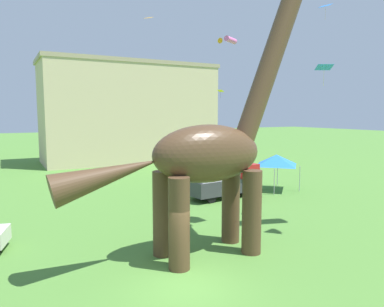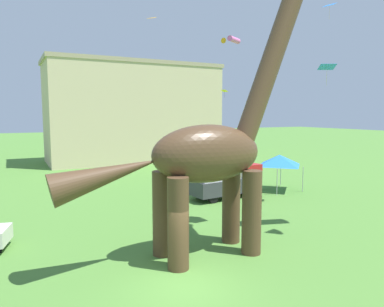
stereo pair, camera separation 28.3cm
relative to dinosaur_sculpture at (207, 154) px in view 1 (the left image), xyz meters
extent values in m
plane|color=#4C7F33|center=(-2.25, -2.30, -4.63)|extent=(240.00, 240.00, 0.00)
cylinder|color=#513823|center=(1.91, 0.85, -2.70)|extent=(0.89, 0.89, 3.85)
cylinder|color=#513823|center=(1.91, -0.85, -2.70)|extent=(0.89, 0.89, 3.85)
cylinder|color=#513823|center=(-1.78, 0.85, -2.70)|extent=(0.89, 0.89, 3.85)
cylinder|color=#513823|center=(-1.78, -0.85, -2.70)|extent=(0.89, 0.89, 3.85)
ellipsoid|color=#513823|center=(0.06, 0.00, 0.00)|extent=(5.27, 2.27, 2.60)
cylinder|color=#513823|center=(3.48, 0.00, 4.16)|extent=(3.79, 0.97, 7.51)
cone|color=#513823|center=(-4.36, 0.00, -0.59)|extent=(4.63, 1.30, 2.20)
cube|color=#38383D|center=(6.74, 9.03, -3.68)|extent=(5.80, 2.70, 1.10)
cube|color=red|center=(8.59, 9.03, -2.63)|extent=(1.99, 2.12, 1.00)
cube|color=silver|center=(5.95, 9.03, -2.28)|extent=(3.78, 2.39, 1.70)
cylinder|color=black|center=(8.75, 10.08, -4.23)|extent=(0.82, 0.35, 0.80)
cylinder|color=black|center=(8.75, 7.98, -4.23)|extent=(0.82, 0.35, 0.80)
cylinder|color=black|center=(5.06, 10.08, -4.23)|extent=(0.82, 0.35, 0.80)
cylinder|color=black|center=(5.06, 7.98, -4.23)|extent=(0.82, 0.35, 0.80)
cylinder|color=black|center=(5.90, 4.13, -4.24)|extent=(0.13, 0.13, 0.79)
cylinder|color=black|center=(6.09, 4.13, -4.24)|extent=(0.13, 0.13, 0.79)
cube|color=blue|center=(6.00, 4.13, -3.56)|extent=(0.43, 0.26, 0.56)
sphere|color=tan|center=(6.00, 4.13, -3.15)|extent=(0.25, 0.25, 0.25)
cylinder|color=blue|center=(5.75, 4.13, -3.53)|extent=(0.11, 0.11, 0.53)
cylinder|color=blue|center=(6.24, 4.13, -3.53)|extent=(0.11, 0.11, 0.53)
cylinder|color=#B2B2B7|center=(13.50, 10.58, -3.58)|extent=(0.06, 0.06, 2.10)
cylinder|color=#B2B2B7|center=(13.50, 7.88, -3.58)|extent=(0.06, 0.06, 2.10)
cylinder|color=#B2B2B7|center=(10.80, 10.58, -3.58)|extent=(0.06, 0.06, 2.10)
cylinder|color=#B2B2B7|center=(10.80, 7.88, -3.58)|extent=(0.06, 0.06, 2.10)
pyramid|color=#287AE5|center=(12.15, 9.23, -2.08)|extent=(3.15, 3.15, 0.90)
cylinder|color=pink|center=(11.49, 15.26, 8.65)|extent=(1.81, 1.35, 0.50)
cone|color=orange|center=(10.99, 16.11, 8.65)|extent=(0.66, 0.69, 0.53)
cube|color=yellow|center=(15.35, 23.00, 4.45)|extent=(0.70, 0.84, 0.25)
cylinder|color=black|center=(15.35, 23.00, 3.98)|extent=(0.01, 0.01, 0.72)
cube|color=#287AE5|center=(18.50, 10.43, 11.47)|extent=(1.00, 1.24, 0.35)
cylinder|color=orange|center=(18.50, 10.43, 10.76)|extent=(0.01, 0.01, 1.09)
cube|color=orange|center=(3.86, 16.75, 10.08)|extent=(0.91, 0.93, 0.21)
cube|color=#287AE5|center=(11.53, 3.99, 4.89)|extent=(1.32, 1.19, 0.32)
cylinder|color=yellow|center=(11.53, 3.99, 4.19)|extent=(0.01, 0.01, 1.08)
cube|color=#CCB78E|center=(7.54, 33.52, 1.68)|extent=(22.44, 9.03, 12.62)
cube|color=tan|center=(7.54, 33.52, 8.24)|extent=(22.89, 9.21, 0.50)
camera|label=1|loc=(-8.02, -13.71, 1.78)|focal=33.63mm
camera|label=2|loc=(-7.77, -13.84, 1.78)|focal=33.63mm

